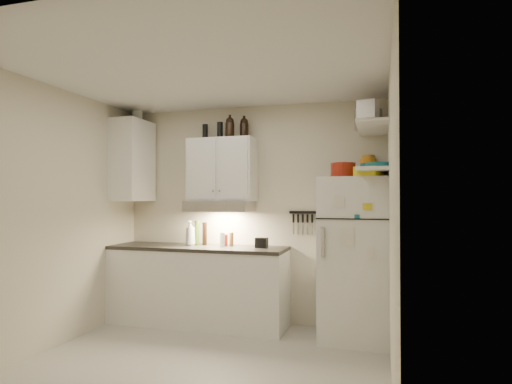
# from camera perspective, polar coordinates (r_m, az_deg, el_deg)

# --- Properties ---
(floor) EXTENTS (3.20, 3.00, 0.02)m
(floor) POSITION_cam_1_polar(r_m,az_deg,el_deg) (4.06, -7.54, -22.42)
(floor) COLOR #BAB6AC
(floor) RESTS_ON ground
(ceiling) EXTENTS (3.20, 3.00, 0.02)m
(ceiling) POSITION_cam_1_polar(r_m,az_deg,el_deg) (3.94, -7.45, 15.80)
(ceiling) COLOR silver
(ceiling) RESTS_ON ground
(back_wall) EXTENTS (3.20, 0.02, 2.60)m
(back_wall) POSITION_cam_1_polar(r_m,az_deg,el_deg) (5.20, -0.76, -2.88)
(back_wall) COLOR beige
(back_wall) RESTS_ON ground
(left_wall) EXTENTS (0.02, 3.00, 2.60)m
(left_wall) POSITION_cam_1_polar(r_m,az_deg,el_deg) (4.66, -25.94, -3.00)
(left_wall) COLOR beige
(left_wall) RESTS_ON ground
(right_wall) EXTENTS (0.02, 3.00, 2.60)m
(right_wall) POSITION_cam_1_polar(r_m,az_deg,el_deg) (3.46, 17.77, -3.81)
(right_wall) COLOR beige
(right_wall) RESTS_ON ground
(base_cabinet) EXTENTS (2.10, 0.60, 0.88)m
(base_cabinet) POSITION_cam_1_polar(r_m,az_deg,el_deg) (5.20, -7.74, -12.42)
(base_cabinet) COLOR white
(base_cabinet) RESTS_ON floor
(countertop) EXTENTS (2.10, 0.62, 0.04)m
(countertop) POSITION_cam_1_polar(r_m,az_deg,el_deg) (5.13, -7.73, -7.38)
(countertop) COLOR #2C2A25
(countertop) RESTS_ON base_cabinet
(upper_cabinet) EXTENTS (0.80, 0.33, 0.75)m
(upper_cabinet) POSITION_cam_1_polar(r_m,az_deg,el_deg) (5.14, -4.54, 2.97)
(upper_cabinet) COLOR white
(upper_cabinet) RESTS_ON back_wall
(side_cabinet) EXTENTS (0.33, 0.55, 1.00)m
(side_cabinet) POSITION_cam_1_polar(r_m,az_deg,el_deg) (5.53, -16.13, 4.02)
(side_cabinet) COLOR white
(side_cabinet) RESTS_ON left_wall
(range_hood) EXTENTS (0.76, 0.46, 0.12)m
(range_hood) POSITION_cam_1_polar(r_m,az_deg,el_deg) (5.06, -4.81, -1.90)
(range_hood) COLOR silver
(range_hood) RESTS_ON back_wall
(fridge) EXTENTS (0.70, 0.68, 1.70)m
(fridge) POSITION_cam_1_polar(r_m,az_deg,el_deg) (4.66, 12.94, -8.62)
(fridge) COLOR white
(fridge) RESTS_ON floor
(shelf_hi) EXTENTS (0.30, 0.95, 0.03)m
(shelf_hi) POSITION_cam_1_polar(r_m,az_deg,el_deg) (4.54, 15.33, 8.28)
(shelf_hi) COLOR white
(shelf_hi) RESTS_ON right_wall
(shelf_lo) EXTENTS (0.30, 0.95, 0.03)m
(shelf_lo) POSITION_cam_1_polar(r_m,az_deg,el_deg) (4.49, 15.35, 2.73)
(shelf_lo) COLOR white
(shelf_lo) RESTS_ON right_wall
(knife_strip) EXTENTS (0.42, 0.02, 0.03)m
(knife_strip) POSITION_cam_1_polar(r_m,az_deg,el_deg) (5.01, 6.84, -2.71)
(knife_strip) COLOR black
(knife_strip) RESTS_ON back_wall
(dutch_oven) EXTENTS (0.31, 0.31, 0.15)m
(dutch_oven) POSITION_cam_1_polar(r_m,az_deg,el_deg) (4.51, 11.52, 2.87)
(dutch_oven) COLOR maroon
(dutch_oven) RESTS_ON fridge
(book_stack) EXTENTS (0.30, 0.34, 0.09)m
(book_stack) POSITION_cam_1_polar(r_m,az_deg,el_deg) (4.39, 14.85, 2.63)
(book_stack) COLOR gold
(book_stack) RESTS_ON fridge
(spice_jar) EXTENTS (0.08, 0.08, 0.10)m
(spice_jar) POSITION_cam_1_polar(r_m,az_deg,el_deg) (4.52, 14.04, 2.56)
(spice_jar) COLOR silver
(spice_jar) RESTS_ON fridge
(stock_pot) EXTENTS (0.30, 0.30, 0.21)m
(stock_pot) POSITION_cam_1_polar(r_m,az_deg,el_deg) (4.79, 14.74, 9.24)
(stock_pot) COLOR silver
(stock_pot) RESTS_ON shelf_hi
(tin_a) EXTENTS (0.20, 0.18, 0.18)m
(tin_a) POSITION_cam_1_polar(r_m,az_deg,el_deg) (4.50, 14.47, 9.69)
(tin_a) COLOR #AAAAAD
(tin_a) RESTS_ON shelf_hi
(tin_b) EXTENTS (0.20, 0.20, 0.17)m
(tin_b) POSITION_cam_1_polar(r_m,az_deg,el_deg) (4.16, 14.71, 10.50)
(tin_b) COLOR #AAAAAD
(tin_b) RESTS_ON shelf_hi
(bowl_teal) EXTENTS (0.23, 0.23, 0.09)m
(bowl_teal) POSITION_cam_1_polar(r_m,az_deg,el_deg) (4.86, 15.05, 3.16)
(bowl_teal) COLOR #176A81
(bowl_teal) RESTS_ON shelf_lo
(bowl_orange) EXTENTS (0.18, 0.18, 0.05)m
(bowl_orange) POSITION_cam_1_polar(r_m,az_deg,el_deg) (4.96, 14.71, 3.92)
(bowl_orange) COLOR orange
(bowl_orange) RESTS_ON bowl_teal
(bowl_yellow) EXTENTS (0.14, 0.14, 0.05)m
(bowl_yellow) POSITION_cam_1_polar(r_m,az_deg,el_deg) (4.97, 14.71, 4.50)
(bowl_yellow) COLOR orange
(bowl_yellow) RESTS_ON bowl_orange
(plates) EXTENTS (0.33, 0.33, 0.06)m
(plates) POSITION_cam_1_polar(r_m,az_deg,el_deg) (4.47, 16.02, 3.35)
(plates) COLOR #176A81
(plates) RESTS_ON shelf_lo
(growler_a) EXTENTS (0.14, 0.14, 0.25)m
(growler_a) POSITION_cam_1_polar(r_m,az_deg,el_deg) (5.09, -3.50, 8.65)
(growler_a) COLOR black
(growler_a) RESTS_ON upper_cabinet
(growler_b) EXTENTS (0.11, 0.11, 0.25)m
(growler_b) POSITION_cam_1_polar(r_m,az_deg,el_deg) (5.16, -1.59, 8.54)
(growler_b) COLOR black
(growler_b) RESTS_ON upper_cabinet
(thermos_a) EXTENTS (0.09, 0.09, 0.20)m
(thermos_a) POSITION_cam_1_polar(r_m,az_deg,el_deg) (5.22, -4.83, 8.16)
(thermos_a) COLOR black
(thermos_a) RESTS_ON upper_cabinet
(thermos_b) EXTENTS (0.08, 0.08, 0.19)m
(thermos_b) POSITION_cam_1_polar(r_m,az_deg,el_deg) (5.33, -6.80, 7.93)
(thermos_b) COLOR black
(thermos_b) RESTS_ON upper_cabinet
(side_jar) EXTENTS (0.16, 0.16, 0.18)m
(side_jar) POSITION_cam_1_polar(r_m,az_deg,el_deg) (5.72, -15.56, 9.81)
(side_jar) COLOR silver
(side_jar) RESTS_ON side_cabinet
(soap_bottle) EXTENTS (0.13, 0.13, 0.33)m
(soap_bottle) POSITION_cam_1_polar(r_m,az_deg,el_deg) (5.17, -8.75, -5.25)
(soap_bottle) COLOR white
(soap_bottle) RESTS_ON countertop
(pepper_mill) EXTENTS (0.06, 0.06, 0.16)m
(pepper_mill) POSITION_cam_1_polar(r_m,az_deg,el_deg) (5.07, -3.29, -6.31)
(pepper_mill) COLOR brown
(pepper_mill) RESTS_ON countertop
(oil_bottle) EXTENTS (0.07, 0.07, 0.29)m
(oil_bottle) POSITION_cam_1_polar(r_m,az_deg,el_deg) (5.21, -7.88, -5.44)
(oil_bottle) COLOR #385C17
(oil_bottle) RESTS_ON countertop
(vinegar_bottle) EXTENTS (0.08, 0.08, 0.28)m
(vinegar_bottle) POSITION_cam_1_polar(r_m,az_deg,el_deg) (5.20, -6.85, -5.54)
(vinegar_bottle) COLOR black
(vinegar_bottle) RESTS_ON countertop
(clear_bottle) EXTENTS (0.06, 0.06, 0.17)m
(clear_bottle) POSITION_cam_1_polar(r_m,az_deg,el_deg) (5.02, -4.52, -6.33)
(clear_bottle) COLOR silver
(clear_bottle) RESTS_ON countertop
(red_jar) EXTENTS (0.09, 0.09, 0.14)m
(red_jar) POSITION_cam_1_polar(r_m,az_deg,el_deg) (5.10, -4.15, -6.42)
(red_jar) COLOR maroon
(red_jar) RESTS_ON countertop
(caddy) EXTENTS (0.14, 0.10, 0.11)m
(caddy) POSITION_cam_1_polar(r_m,az_deg,el_deg) (4.89, 0.75, -6.78)
(caddy) COLOR black
(caddy) RESTS_ON countertop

